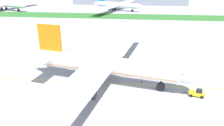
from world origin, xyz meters
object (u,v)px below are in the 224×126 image
pushback_tug (197,93)px  parked_airliner_far_centre (116,5)px  ground_crew_wingwalker_port (142,80)px  parked_airliner_far_left (5,4)px  airliner_foreground (103,65)px

pushback_tug → parked_airliner_far_centre: 155.22m
ground_crew_wingwalker_port → pushback_tug: bearing=-22.5°
pushback_tug → ground_crew_wingwalker_port: size_ratio=3.70×
parked_airliner_far_left → parked_airliner_far_centre: size_ratio=1.06×
airliner_foreground → ground_crew_wingwalker_port: bearing=3.4°
airliner_foreground → pushback_tug: (28.04, -5.75, -5.03)m
pushback_tug → ground_crew_wingwalker_port: bearing=157.5°
airliner_foreground → parked_airliner_far_left: 176.73m
airliner_foreground → parked_airliner_far_centre: airliner_foreground is taller
airliner_foreground → pushback_tug: 29.06m
parked_airliner_far_left → parked_airliner_far_centre: 104.27m
airliner_foreground → parked_airliner_far_centre: bearing=93.4°
pushback_tug → ground_crew_wingwalker_port: pushback_tug is taller
ground_crew_wingwalker_port → parked_airliner_far_left: 184.35m
pushback_tug → parked_airliner_far_left: bearing=134.7°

